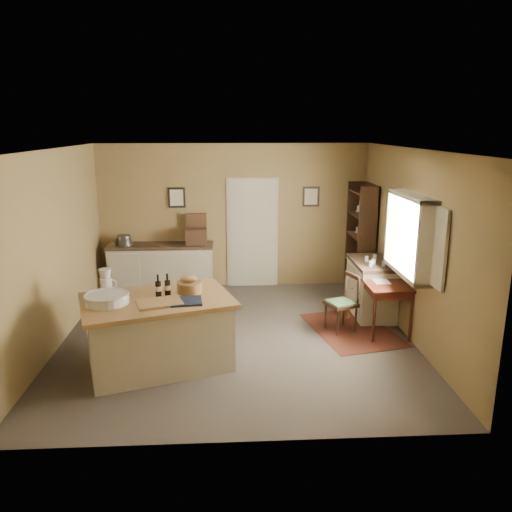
{
  "coord_description": "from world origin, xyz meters",
  "views": [
    {
      "loc": [
        -0.1,
        -6.76,
        2.99
      ],
      "look_at": [
        0.3,
        0.3,
        1.15
      ],
      "focal_mm": 35.0,
      "sensor_mm": 36.0,
      "label": 1
    }
  ],
  "objects_px": {
    "sideboard": "(162,266)",
    "shelving_unit": "(363,239)",
    "writing_desk": "(384,287)",
    "work_island": "(158,330)",
    "desk_chair": "(341,304)",
    "right_cabinet": "(371,288)"
  },
  "relations": [
    {
      "from": "work_island",
      "to": "right_cabinet",
      "type": "distance_m",
      "value": 3.61
    },
    {
      "from": "desk_chair",
      "to": "shelving_unit",
      "type": "xyz_separation_m",
      "value": [
        0.79,
        1.83,
        0.57
      ]
    },
    {
      "from": "right_cabinet",
      "to": "sideboard",
      "type": "bearing_deg",
      "value": 158.7
    },
    {
      "from": "shelving_unit",
      "to": "right_cabinet",
      "type": "bearing_deg",
      "value": -97.37
    },
    {
      "from": "shelving_unit",
      "to": "sideboard",
      "type": "bearing_deg",
      "value": 176.9
    },
    {
      "from": "shelving_unit",
      "to": "work_island",
      "type": "bearing_deg",
      "value": -140.17
    },
    {
      "from": "work_island",
      "to": "shelving_unit",
      "type": "bearing_deg",
      "value": 21.89
    },
    {
      "from": "work_island",
      "to": "sideboard",
      "type": "xyz_separation_m",
      "value": [
        -0.32,
        3.01,
        -0.0
      ]
    },
    {
      "from": "desk_chair",
      "to": "shelving_unit",
      "type": "relative_size",
      "value": 0.43
    },
    {
      "from": "desk_chair",
      "to": "right_cabinet",
      "type": "height_order",
      "value": "right_cabinet"
    },
    {
      "from": "writing_desk",
      "to": "desk_chair",
      "type": "xyz_separation_m",
      "value": [
        -0.64,
        -0.01,
        -0.25
      ]
    },
    {
      "from": "desk_chair",
      "to": "right_cabinet",
      "type": "distance_m",
      "value": 0.91
    },
    {
      "from": "work_island",
      "to": "desk_chair",
      "type": "distance_m",
      "value": 2.76
    },
    {
      "from": "sideboard",
      "to": "desk_chair",
      "type": "relative_size",
      "value": 2.25
    },
    {
      "from": "work_island",
      "to": "writing_desk",
      "type": "bearing_deg",
      "value": -0.74
    },
    {
      "from": "sideboard",
      "to": "shelving_unit",
      "type": "distance_m",
      "value": 3.74
    },
    {
      "from": "work_island",
      "to": "sideboard",
      "type": "relative_size",
      "value": 1.1
    },
    {
      "from": "writing_desk",
      "to": "right_cabinet",
      "type": "distance_m",
      "value": 0.67
    },
    {
      "from": "work_island",
      "to": "sideboard",
      "type": "distance_m",
      "value": 3.03
    },
    {
      "from": "shelving_unit",
      "to": "writing_desk",
      "type": "bearing_deg",
      "value": -94.8
    },
    {
      "from": "work_island",
      "to": "writing_desk",
      "type": "relative_size",
      "value": 2.1
    },
    {
      "from": "sideboard",
      "to": "writing_desk",
      "type": "relative_size",
      "value": 1.91
    }
  ]
}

